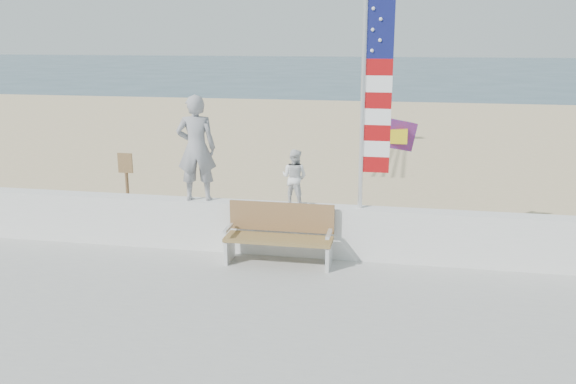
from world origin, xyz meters
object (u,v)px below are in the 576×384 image
Objects in this scene: adult at (196,148)px; flag at (371,94)px; child at (294,177)px; bench at (279,234)px.

flag reaches higher than adult.
flag is (1.25, -0.00, 1.43)m from child.
flag is at bearing -162.37° from child.
adult is 2.10m from bench.
flag is (2.99, -0.00, 0.98)m from adult.
adult is at bearing 179.99° from flag.
adult reaches higher than bench.
adult is at bearing 163.82° from bench.
adult is at bearing 17.64° from child.
adult reaches higher than child.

